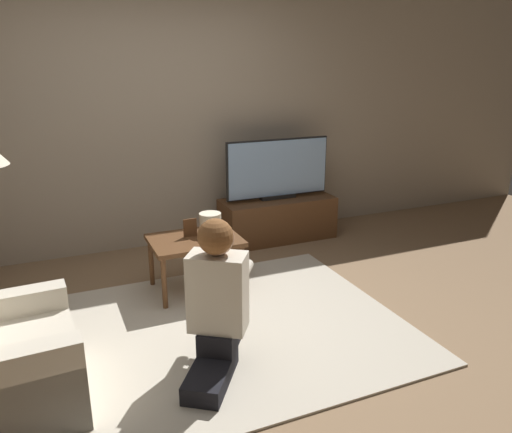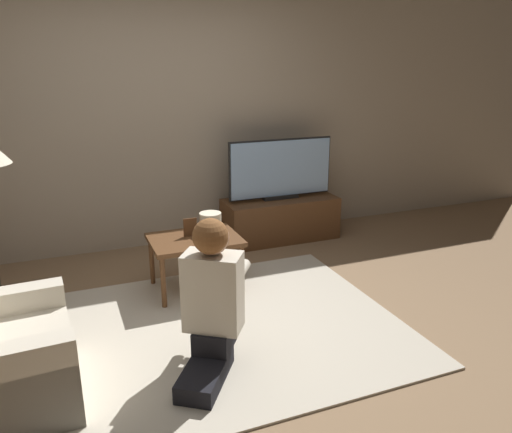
{
  "view_description": "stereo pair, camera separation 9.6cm",
  "coord_description": "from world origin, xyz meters",
  "views": [
    {
      "loc": [
        -1.0,
        -2.94,
        1.82
      ],
      "look_at": [
        0.53,
        0.59,
        0.61
      ],
      "focal_mm": 35.0,
      "sensor_mm": 36.0,
      "label": 1
    },
    {
      "loc": [
        -0.92,
        -2.98,
        1.82
      ],
      "look_at": [
        0.53,
        0.59,
        0.61
      ],
      "focal_mm": 35.0,
      "sensor_mm": 36.0,
      "label": 2
    }
  ],
  "objects": [
    {
      "name": "tv",
      "position": [
        1.2,
        1.57,
        0.76
      ],
      "size": [
        1.12,
        0.08,
        0.62
      ],
      "color": "black",
      "rests_on": "tv_stand"
    },
    {
      "name": "ground_plane",
      "position": [
        0.0,
        0.0,
        0.0
      ],
      "size": [
        10.0,
        10.0,
        0.0
      ],
      "primitive_type": "plane",
      "color": "#896B4C"
    },
    {
      "name": "tv_stand",
      "position": [
        1.2,
        1.57,
        0.22
      ],
      "size": [
        1.19,
        0.46,
        0.44
      ],
      "color": "brown",
      "rests_on": "ground_plane"
    },
    {
      "name": "wall_back",
      "position": [
        0.0,
        1.93,
        1.3
      ],
      "size": [
        10.0,
        0.06,
        2.6
      ],
      "color": "tan",
      "rests_on": "ground_plane"
    },
    {
      "name": "coffee_table",
      "position": [
        0.04,
        0.7,
        0.4
      ],
      "size": [
        0.71,
        0.54,
        0.46
      ],
      "color": "brown",
      "rests_on": "ground_plane"
    },
    {
      "name": "rug",
      "position": [
        0.0,
        0.0,
        0.01
      ],
      "size": [
        2.55,
        2.02,
        0.02
      ],
      "color": "beige",
      "rests_on": "ground_plane"
    },
    {
      "name": "picture_frame",
      "position": [
        0.02,
        0.75,
        0.53
      ],
      "size": [
        0.11,
        0.01,
        0.15
      ],
      "color": "brown",
      "rests_on": "coffee_table"
    },
    {
      "name": "person_kneeling",
      "position": [
        -0.16,
        -0.41,
        0.49
      ],
      "size": [
        0.67,
        0.82,
        0.95
      ],
      "rotation": [
        0.0,
        0.0,
        2.54
      ],
      "color": "black",
      "rests_on": "rug"
    },
    {
      "name": "table_lamp",
      "position": [
        0.2,
        0.77,
        0.56
      ],
      "size": [
        0.18,
        0.18,
        0.17
      ],
      "color": "#4C3823",
      "rests_on": "coffee_table"
    },
    {
      "name": "remote",
      "position": [
        0.08,
        0.59,
        0.47
      ],
      "size": [
        0.04,
        0.15,
        0.02
      ],
      "color": "black",
      "rests_on": "coffee_table"
    }
  ]
}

